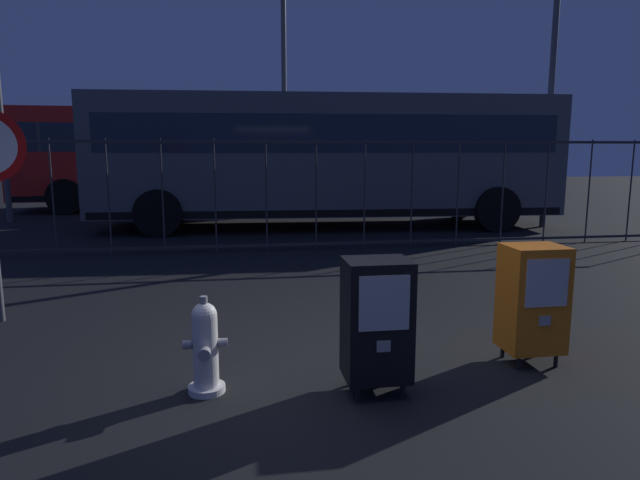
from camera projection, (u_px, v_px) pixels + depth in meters
The scene contains 9 objects.
ground_plane at pixel (306, 372), 4.54m from camera, with size 60.00×60.00×0.00m, color black.
fire_hydrant at pixel (205, 348), 4.11m from camera, with size 0.33×0.31×0.75m.
newspaper_box_primary at pixel (532, 298), 4.66m from camera, with size 0.48×0.42×1.02m.
newspaper_box_secondary at pixel (377, 319), 4.07m from camera, with size 0.48×0.42×1.02m.
fence_barrier at pixel (266, 195), 9.83m from camera, with size 18.03×0.04×2.00m.
bus_near at pixel (326, 154), 12.88m from camera, with size 10.61×3.21×3.00m.
bus_far at pixel (197, 153), 17.25m from camera, with size 10.63×3.28×3.00m.
street_light_near_right at pixel (553, 55), 12.46m from camera, with size 0.32×0.32×6.73m.
street_light_far_left at pixel (284, 75), 14.85m from camera, with size 0.32×0.32×6.48m.
Camera 1 is at (-0.54, -4.27, 1.81)m, focal length 30.91 mm.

